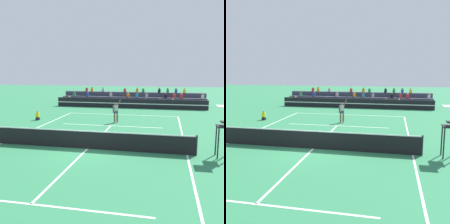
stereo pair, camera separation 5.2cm
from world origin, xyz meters
The scene contains 8 objects.
ground_plane centered at (0.00, 0.00, 0.00)m, with size 120.00×120.00×0.00m, color #2D7A4C.
court_lines centered at (0.00, 0.00, 0.00)m, with size 11.10×23.90×0.01m.
tennis_net centered at (0.00, 0.00, 0.54)m, with size 12.00×0.10×1.10m.
sponsor_banner_wall centered at (0.00, 16.88, 0.55)m, with size 18.00×0.26×1.10m.
bleacher_stand centered at (0.01, 19.41, 0.66)m, with size 18.21×2.85×2.28m.
ball_kid_courtside centered at (-7.01, 7.52, 0.33)m, with size 0.30×0.36×0.84m.
tennis_player centered at (0.15, 7.77, 0.99)m, with size 0.86×0.75×2.46m.
tennis_ball centered at (-3.95, 8.00, 0.03)m, with size 0.07×0.07×0.07m, color #C6DB33.
Camera 2 is at (4.39, -13.86, 4.43)m, focal length 42.00 mm.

